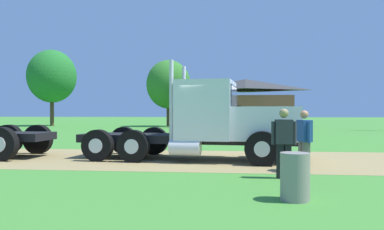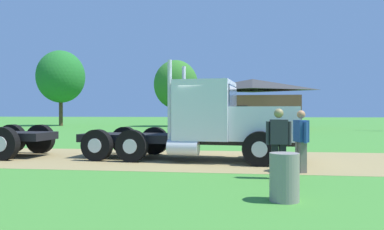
# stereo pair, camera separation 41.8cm
# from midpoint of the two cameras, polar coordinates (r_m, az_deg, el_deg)

# --- Properties ---
(ground_plane) EXTENTS (200.00, 200.00, 0.00)m
(ground_plane) POSITION_cam_midpoint_polar(r_m,az_deg,el_deg) (13.21, 5.03, -6.71)
(ground_plane) COLOR #418731
(dirt_track) EXTENTS (120.00, 5.77, 0.01)m
(dirt_track) POSITION_cam_midpoint_polar(r_m,az_deg,el_deg) (13.21, 5.03, -6.69)
(dirt_track) COLOR #988451
(dirt_track) RESTS_ON ground_plane
(truck_foreground_white) EXTENTS (7.89, 3.25, 3.35)m
(truck_foreground_white) POSITION_cam_midpoint_polar(r_m,az_deg,el_deg) (13.00, 4.15, -1.16)
(truck_foreground_white) COLOR black
(truck_foreground_white) RESTS_ON ground_plane
(visitor_walking_mid) EXTENTS (0.38, 0.68, 1.70)m
(visitor_walking_mid) POSITION_cam_midpoint_polar(r_m,az_deg,el_deg) (10.85, 17.15, -3.36)
(visitor_walking_mid) COLOR #264C8C
(visitor_walking_mid) RESTS_ON ground_plane
(visitor_by_barrel) EXTENTS (0.62, 0.27, 1.74)m
(visitor_by_barrel) POSITION_cam_midpoint_polar(r_m,az_deg,el_deg) (9.66, 14.12, -3.78)
(visitor_by_barrel) COLOR #2D2D33
(visitor_by_barrel) RESTS_ON ground_plane
(steel_barrel) EXTENTS (0.55, 0.55, 0.89)m
(steel_barrel) POSITION_cam_midpoint_polar(r_m,az_deg,el_deg) (7.37, 15.32, -9.00)
(steel_barrel) COLOR gray
(steel_barrel) RESTS_ON ground_plane
(shed_building) EXTENTS (9.47, 5.88, 4.90)m
(shed_building) POSITION_cam_midpoint_polar(r_m,az_deg,el_deg) (38.16, 9.39, 1.58)
(shed_building) COLOR #944F3A
(shed_building) RESTS_ON ground_plane
(tree_left) EXTENTS (5.54, 5.54, 8.78)m
(tree_left) POSITION_cam_midpoint_polar(r_m,az_deg,el_deg) (46.94, -18.89, 5.46)
(tree_left) COLOR #513823
(tree_left) RESTS_ON ground_plane
(tree_mid) EXTENTS (4.93, 4.93, 7.42)m
(tree_mid) POSITION_cam_midpoint_polar(r_m,az_deg,el_deg) (42.56, -2.16, 4.61)
(tree_mid) COLOR #513823
(tree_mid) RESTS_ON ground_plane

